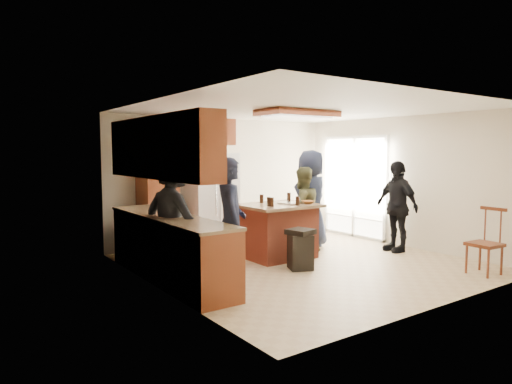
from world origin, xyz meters
TOP-DOWN VIEW (x-y plane):
  - room_shell at (4.37, 1.64)m, footprint 8.00×5.20m
  - person_front_left at (-1.73, -0.49)m, footprint 0.69×0.78m
  - person_behind_left at (0.55, 0.71)m, footprint 0.79×0.53m
  - person_behind_right at (0.91, 0.86)m, footprint 1.05×0.86m
  - person_side_right at (2.00, -0.25)m, footprint 0.64×1.04m
  - person_counter at (-2.15, 0.34)m, footprint 0.87×1.29m
  - left_cabinetry at (-2.24, 0.40)m, footprint 0.64×3.00m
  - back_wall_units at (-1.33, 2.20)m, footprint 1.80×0.60m
  - refrigerator at (-0.55, 2.12)m, footprint 0.90×0.76m
  - kitchen_island at (-0.09, 0.58)m, footprint 1.28×1.03m
  - island_items at (0.10, 0.49)m, footprint 0.93×0.73m
  - trash_bin at (-0.30, -0.24)m, footprint 0.45×0.45m
  - spindle_chair at (1.77, -2.04)m, footprint 0.44×0.44m

SIDE VIEW (x-z plane):
  - trash_bin at x=-0.30m, z-range 0.00..0.63m
  - spindle_chair at x=1.77m, z-range -0.04..0.95m
  - kitchen_island at x=-0.09m, z-range 0.01..0.94m
  - person_behind_left at x=0.55m, z-range 0.00..1.55m
  - person_side_right at x=2.00m, z-range 0.00..1.66m
  - room_shell at x=4.37m, z-range -1.63..3.37m
  - person_front_left at x=-1.73m, z-range 0.00..1.75m
  - refrigerator at x=-0.55m, z-range 0.00..1.80m
  - person_counter at x=-2.15m, z-range 0.00..1.82m
  - person_behind_right at x=0.91m, z-range 0.00..1.86m
  - left_cabinetry at x=-2.24m, z-range -0.19..2.11m
  - island_items at x=0.10m, z-range 0.90..1.05m
  - back_wall_units at x=-1.33m, z-range 0.15..2.60m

